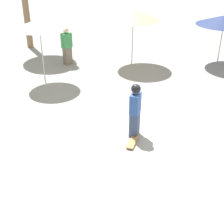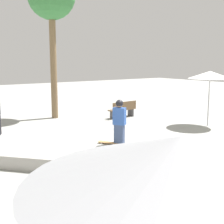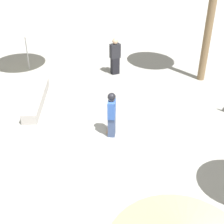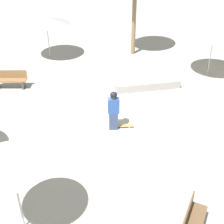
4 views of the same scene
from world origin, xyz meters
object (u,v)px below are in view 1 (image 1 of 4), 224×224
at_px(skater_main, 135,109).
at_px(bystander_far, 67,46).
at_px(shade_umbrella_navy, 224,20).
at_px(shade_umbrella_tan, 133,15).
at_px(shade_umbrella_white, 39,24).
at_px(skateboard, 133,141).

bearing_deg(skater_main, bystander_far, -137.64).
xyz_separation_m(shade_umbrella_navy, bystander_far, (5.46, -4.30, -1.16)).
bearing_deg(shade_umbrella_navy, shade_umbrella_tan, -36.34).
bearing_deg(shade_umbrella_tan, skater_main, 49.15).
bearing_deg(bystander_far, shade_umbrella_white, -154.80).
distance_m(shade_umbrella_white, bystander_far, 2.70).
xyz_separation_m(skateboard, bystander_far, (-1.96, -6.73, 0.79)).
bearing_deg(shade_umbrella_tan, shade_umbrella_navy, 143.66).
xyz_separation_m(shade_umbrella_tan, shade_umbrella_white, (4.10, -0.64, 0.08)).
xyz_separation_m(skateboard, shade_umbrella_navy, (-7.42, -2.44, 1.95)).
xyz_separation_m(skater_main, shade_umbrella_navy, (-7.14, -2.17, 1.14)).
relative_size(shade_umbrella_white, bystander_far, 1.47).
distance_m(shade_umbrella_navy, shade_umbrella_tan, 4.00).
distance_m(skater_main, skateboard, 0.90).
height_order(skater_main, skateboard, skater_main).
xyz_separation_m(shade_umbrella_tan, bystander_far, (2.24, -1.93, -1.40)).
relative_size(skater_main, bystander_far, 0.95).
xyz_separation_m(skater_main, bystander_far, (-1.68, -6.47, -0.03)).
bearing_deg(skater_main, skateboard, 10.83).
bearing_deg(skateboard, bystander_far, -138.01).
distance_m(skateboard, shade_umbrella_white, 5.89).
distance_m(skateboard, shade_umbrella_tan, 6.75).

